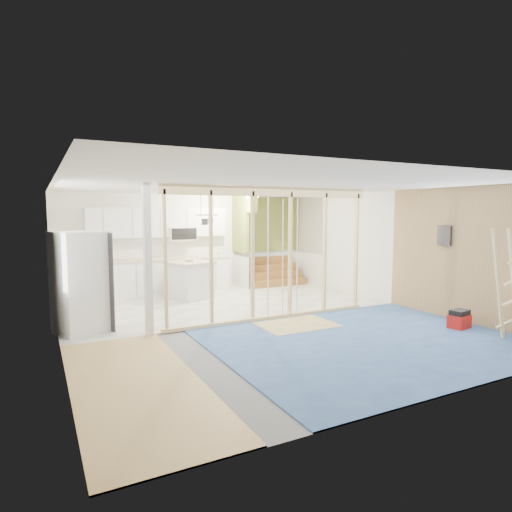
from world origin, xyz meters
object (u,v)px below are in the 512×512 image
island (190,280)px  toolbox (459,320)px  fridge (81,283)px  ladder (508,283)px

island → toolbox: island is taller
fridge → island: bearing=15.2°
fridge → ladder: 7.25m
island → toolbox: size_ratio=2.97×
fridge → toolbox: bearing=-46.8°
toolbox → ladder: size_ratio=0.23×
toolbox → ladder: (0.17, -0.74, 0.77)m
toolbox → ladder: ladder is taller
island → toolbox: 5.97m
island → ladder: (3.63, -5.59, 0.48)m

